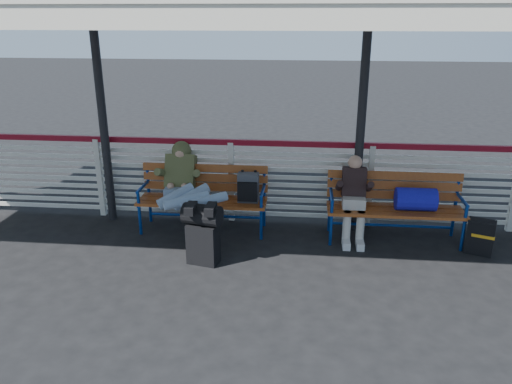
# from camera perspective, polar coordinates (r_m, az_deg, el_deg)

# --- Properties ---
(ground) EXTENTS (60.00, 60.00, 0.00)m
(ground) POSITION_cam_1_polar(r_m,az_deg,el_deg) (5.87, -5.50, -10.33)
(ground) COLOR black
(ground) RESTS_ON ground
(fence) EXTENTS (12.08, 0.08, 1.24)m
(fence) POSITION_cam_1_polar(r_m,az_deg,el_deg) (7.32, -2.84, 1.61)
(fence) COLOR silver
(fence) RESTS_ON ground
(canopy) EXTENTS (12.60, 3.60, 3.16)m
(canopy) POSITION_cam_1_polar(r_m,az_deg,el_deg) (5.94, -4.81, 20.72)
(canopy) COLOR silver
(canopy) RESTS_ON ground
(luggage_stack) EXTENTS (0.51, 0.36, 0.77)m
(luggage_stack) POSITION_cam_1_polar(r_m,az_deg,el_deg) (6.14, -6.11, -4.51)
(luggage_stack) COLOR black
(luggage_stack) RESTS_ON ground
(bench_left) EXTENTS (1.80, 0.56, 0.92)m
(bench_left) POSITION_cam_1_polar(r_m,az_deg,el_deg) (7.04, -4.84, 0.11)
(bench_left) COLOR #A75A20
(bench_left) RESTS_ON ground
(bench_right) EXTENTS (1.80, 0.56, 0.92)m
(bench_right) POSITION_cam_1_polar(r_m,az_deg,el_deg) (6.95, 16.47, -0.91)
(bench_right) COLOR #A75A20
(bench_right) RESTS_ON ground
(traveler_man) EXTENTS (0.94, 1.64, 0.77)m
(traveler_man) POSITION_cam_1_polar(r_m,az_deg,el_deg) (6.74, -7.90, 0.06)
(traveler_man) COLOR #94A9C7
(traveler_man) RESTS_ON ground
(companion_person) EXTENTS (0.32, 0.66, 1.15)m
(companion_person) POSITION_cam_1_polar(r_m,az_deg,el_deg) (6.83, 11.12, -0.65)
(companion_person) COLOR beige
(companion_person) RESTS_ON ground
(suitcase_side) EXTENTS (0.37, 0.31, 0.46)m
(suitcase_side) POSITION_cam_1_polar(r_m,az_deg,el_deg) (7.04, 24.24, -4.70)
(suitcase_side) COLOR black
(suitcase_side) RESTS_ON ground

